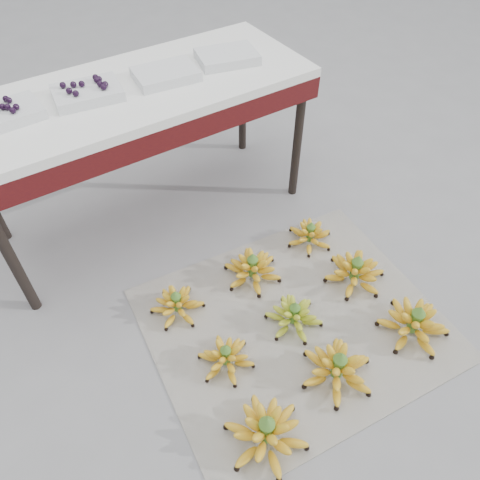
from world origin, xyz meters
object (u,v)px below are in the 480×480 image
bunch_front_center (337,369)px  bunch_back_left (177,304)px  bunch_mid_right (355,272)px  tray_far_left (6,114)px  bunch_front_right (414,324)px  vendor_table (137,104)px  bunch_back_center (252,269)px  bunch_back_right (310,235)px  bunch_mid_center (294,316)px  bunch_mid_left (226,358)px  tray_right (166,74)px  newspaper_mat (294,323)px  bunch_front_left (266,433)px  tray_far_right (227,57)px  tray_left (87,92)px

bunch_front_center → bunch_back_left: (-0.39, 0.64, -0.01)m
bunch_back_left → bunch_mid_right: bearing=-35.5°
bunch_back_left → tray_far_left: tray_far_left is taller
bunch_front_center → bunch_back_left: 0.75m
bunch_front_right → vendor_table: (-0.60, 1.31, 0.61)m
bunch_back_center → bunch_back_right: bearing=-4.0°
bunch_mid_center → bunch_front_right: bearing=-27.8°
bunch_mid_left → tray_right: tray_right is taller
newspaper_mat → bunch_mid_right: bearing=6.1°
bunch_front_left → bunch_front_right: size_ratio=1.10×
tray_right → bunch_mid_left: bearing=-107.6°
bunch_front_left → tray_far_right: (0.67, 1.32, 0.72)m
bunch_mid_right → bunch_back_center: 0.49m
bunch_back_left → vendor_table: size_ratio=0.18×
bunch_back_center → bunch_front_center: bearing=-99.6°
bunch_mid_left → tray_right: bearing=56.9°
bunch_mid_center → bunch_back_center: size_ratio=0.92×
bunch_mid_right → bunch_back_right: bunch_mid_right is taller
newspaper_mat → bunch_mid_center: size_ratio=4.29×
bunch_back_center → vendor_table: vendor_table is taller
bunch_front_center → bunch_back_left: bearing=97.1°
bunch_front_right → tray_right: size_ratio=1.12×
bunch_mid_left → bunch_back_right: bunch_back_right is taller
bunch_back_center → tray_right: (-0.04, 0.65, 0.72)m
bunch_back_right → bunch_front_center: bearing=-108.4°
bunch_front_center → tray_left: size_ratio=1.31×
bunch_back_right → tray_far_right: 0.96m
tray_left → bunch_back_right: bearing=-39.9°
bunch_front_left → tray_far_right: size_ratio=1.15×
bunch_front_center → bunch_back_center: bearing=65.1°
bunch_mid_left → bunch_back_left: bearing=81.7°
tray_far_left → bunch_front_center: bearing=-61.5°
tray_far_right → tray_left: bearing=177.1°
bunch_back_left → vendor_table: vendor_table is taller
bunch_back_left → tray_far_left: (-0.32, 0.68, 0.73)m
bunch_mid_center → tray_left: tray_left is taller
vendor_table → tray_right: (0.15, -0.02, 0.11)m
newspaper_mat → tray_far_left: size_ratio=4.54×
bunch_mid_left → bunch_mid_center: 0.36m
bunch_front_right → bunch_back_left: size_ratio=1.11×
bunch_back_left → tray_left: (0.00, 0.66, 0.73)m
bunch_mid_right → vendor_table: vendor_table is taller
tray_far_right → newspaper_mat: bearing=-105.3°
tray_far_right → bunch_back_right: bearing=-80.4°
bunch_back_left → tray_far_right: size_ratio=0.94×
bunch_front_left → bunch_mid_left: bearing=73.0°
tray_left → bunch_front_left: bearing=-90.1°
bunch_front_left → bunch_mid_left: (0.04, 0.35, -0.02)m
bunch_mid_center → tray_far_left: (-0.73, 1.02, 0.73)m
newspaper_mat → tray_far_left: 1.48m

